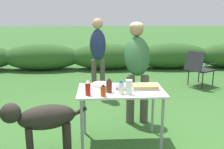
{
  "coord_description": "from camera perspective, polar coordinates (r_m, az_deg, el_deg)",
  "views": [
    {
      "loc": [
        -0.28,
        -3.05,
        1.7
      ],
      "look_at": [
        -0.1,
        0.21,
        0.89
      ],
      "focal_mm": 40.0,
      "sensor_mm": 36.0,
      "label": 1
    }
  ],
  "objects": [
    {
      "name": "standing_person_in_red_jacket",
      "position": [
        3.88,
        5.76,
        2.88
      ],
      "size": [
        0.4,
        0.5,
        1.56
      ],
      "rotation": [
        0.0,
        0.0,
        0.0
      ],
      "color": "#4C473D",
      "rests_on": "ground"
    },
    {
      "name": "paper_cup_stack",
      "position": [
        3.02,
        3.89,
        -2.89
      ],
      "size": [
        0.08,
        0.08,
        0.18
      ],
      "primitive_type": "cylinder",
      "color": "white",
      "rests_on": "folding_table"
    },
    {
      "name": "shrub_hedge",
      "position": [
        7.7,
        -1.03,
        4.17
      ],
      "size": [
        14.4,
        0.9,
        0.79
      ],
      "color": "#2D5623",
      "rests_on": "ground"
    },
    {
      "name": "dog",
      "position": [
        3.04,
        -15.78,
        -9.94
      ],
      "size": [
        1.02,
        0.46,
        0.74
      ],
      "rotation": [
        0.0,
        0.0,
        1.85
      ],
      "color": "#28231E",
      "rests_on": "ground"
    },
    {
      "name": "folding_table",
      "position": [
        3.23,
        2.0,
        -4.77
      ],
      "size": [
        1.1,
        0.64,
        0.74
      ],
      "color": "silver",
      "rests_on": "ground"
    },
    {
      "name": "bbq_sauce_bottle",
      "position": [
        3.08,
        -0.68,
        -2.51
      ],
      "size": [
        0.07,
        0.07,
        0.18
      ],
      "color": "#562314",
      "rests_on": "folding_table"
    },
    {
      "name": "ketchup_bottle",
      "position": [
        2.98,
        -5.53,
        -3.04
      ],
      "size": [
        0.07,
        0.07,
        0.2
      ],
      "color": "red",
      "rests_on": "folding_table"
    },
    {
      "name": "mixing_bowl",
      "position": [
        3.23,
        2.28,
        -2.61
      ],
      "size": [
        0.19,
        0.19,
        0.08
      ],
      "primitive_type": "ellipsoid",
      "color": "#99B2CC",
      "rests_on": "folding_table"
    },
    {
      "name": "ground_plane",
      "position": [
        3.5,
        1.91,
        -15.1
      ],
      "size": [
        60.0,
        60.0,
        0.0
      ],
      "primitive_type": "plane",
      "color": "#336028"
    },
    {
      "name": "standing_person_in_navy_coat",
      "position": [
        5.06,
        -3.24,
        5.68
      ],
      "size": [
        0.33,
        0.25,
        1.6
      ],
      "rotation": [
        0.0,
        0.0,
        -0.06
      ],
      "color": "#4C473D",
      "rests_on": "ground"
    },
    {
      "name": "food_tray",
      "position": [
        3.26,
        7.56,
        -2.8
      ],
      "size": [
        0.36,
        0.22,
        0.06
      ],
      "color": "#9E9EA3",
      "rests_on": "folding_table"
    },
    {
      "name": "plate_stack",
      "position": [
        3.36,
        -2.55,
        -2.33
      ],
      "size": [
        0.24,
        0.24,
        0.04
      ],
      "primitive_type": "cylinder",
      "color": "white",
      "rests_on": "folding_table"
    },
    {
      "name": "camp_chair_green_behind_table",
      "position": [
        6.18,
        19.19,
        1.66
      ],
      "size": [
        0.74,
        0.7,
        0.83
      ],
      "rotation": [
        0.0,
        0.0,
        -1.03
      ],
      "color": "#232328",
      "rests_on": "ground"
    },
    {
      "name": "mayo_bottle",
      "position": [
        3.02,
        2.13,
        -2.93
      ],
      "size": [
        0.07,
        0.07,
        0.18
      ],
      "color": "silver",
      "rests_on": "folding_table"
    },
    {
      "name": "hot_sauce_bottle",
      "position": [
        2.94,
        -2.03,
        -3.63
      ],
      "size": [
        0.07,
        0.07,
        0.15
      ],
      "color": "#CC4214",
      "rests_on": "folding_table"
    }
  ]
}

